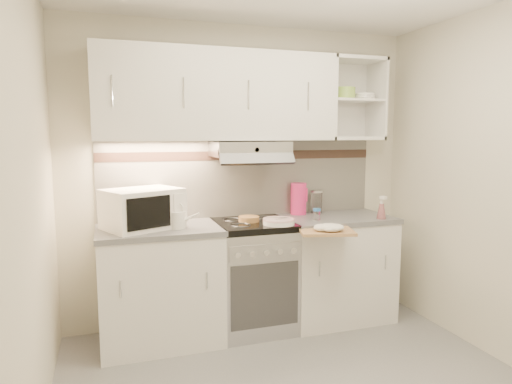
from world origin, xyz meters
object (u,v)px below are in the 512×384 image
spray_bottle (381,209)px  electric_range (253,275)px  watering_can (178,219)px  cutting_board (326,230)px  glass_jar (316,202)px  plate_stack (279,222)px  pink_pitcher (299,199)px  microwave (142,209)px

spray_bottle → electric_range: bearing=146.0°
watering_can → spray_bottle: 1.67m
cutting_board → glass_jar: bearing=86.3°
electric_range → cutting_board: electric_range is taller
glass_jar → cutting_board: (-0.20, -0.57, -0.13)m
glass_jar → spray_bottle: same height
plate_stack → glass_jar: size_ratio=1.21×
watering_can → glass_jar: size_ratio=1.09×
spray_bottle → pink_pitcher: bearing=121.3°
electric_range → glass_jar: bearing=16.9°
microwave → watering_can: 0.28m
pink_pitcher → glass_jar: (0.17, 0.00, -0.04)m
watering_can → plate_stack: size_ratio=0.91×
microwave → glass_jar: 1.54m
microwave → glass_jar: (1.52, 0.19, -0.05)m
microwave → pink_pitcher: microwave is taller
microwave → watering_can: size_ratio=2.86×
microwave → watering_can: microwave is taller
watering_can → spray_bottle: bearing=18.5°
electric_range → pink_pitcher: pink_pitcher is taller
microwave → pink_pitcher: bearing=-16.8°
microwave → cutting_board: 1.39m
glass_jar → cutting_board: size_ratio=0.51×
glass_jar → cutting_board: 0.62m
pink_pitcher → plate_stack: bearing=-109.1°
electric_range → cutting_board: bearing=-39.0°
watering_can → microwave: bearing=-176.2°
microwave → pink_pitcher: size_ratio=2.32×
pink_pitcher → glass_jar: bearing=22.3°
watering_can → pink_pitcher: (1.10, 0.28, 0.07)m
glass_jar → microwave: bearing=-172.7°
electric_range → spray_bottle: (1.05, -0.22, 0.53)m
plate_stack → spray_bottle: size_ratio=1.21×
microwave → watering_can: (0.25, -0.09, -0.08)m
spray_bottle → microwave: bearing=151.1°
pink_pitcher → spray_bottle: 0.71m
cutting_board → watering_can: bearing=-179.8°
watering_can → glass_jar: glass_jar is taller
watering_can → plate_stack: (0.76, -0.10, -0.05)m
plate_stack → cutting_board: (0.31, -0.19, -0.05)m
electric_range → plate_stack: plate_stack is taller
electric_range → spray_bottle: spray_bottle is taller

